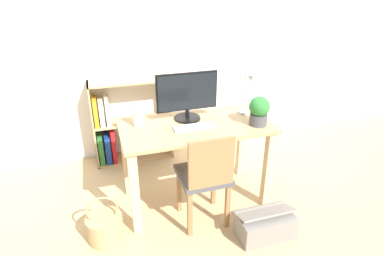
% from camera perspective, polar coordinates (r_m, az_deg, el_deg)
% --- Properties ---
extents(ground_plane, '(10.00, 10.00, 0.00)m').
position_cam_1_polar(ground_plane, '(3.14, 0.56, -12.29)').
color(ground_plane, tan).
extents(wall_back, '(8.00, 0.05, 2.60)m').
position_cam_1_polar(wall_back, '(3.61, -4.95, 15.40)').
color(wall_back, white).
rests_on(wall_back, ground_plane).
extents(desk, '(1.28, 0.65, 0.77)m').
position_cam_1_polar(desk, '(2.81, 0.61, -2.29)').
color(desk, tan).
rests_on(desk, ground_plane).
extents(monitor, '(0.54, 0.23, 0.42)m').
position_cam_1_polar(monitor, '(2.77, -0.88, 5.97)').
color(monitor, black).
rests_on(monitor, desk).
extents(keyboard, '(0.36, 0.12, 0.02)m').
position_cam_1_polar(keyboard, '(2.68, 0.50, 0.19)').
color(keyboard, '#B2B2B7').
rests_on(keyboard, desk).
extents(vase, '(0.09, 0.09, 0.22)m').
position_cam_1_polar(vase, '(2.72, -9.61, 2.28)').
color(vase, silver).
rests_on(vase, desk).
extents(desk_lamp, '(0.10, 0.19, 0.39)m').
position_cam_1_polar(desk_lamp, '(2.88, 9.86, 6.61)').
color(desk_lamp, '#B7B7BC').
rests_on(desk_lamp, desk).
extents(potted_plant, '(0.17, 0.17, 0.25)m').
position_cam_1_polar(potted_plant, '(2.75, 11.84, 3.09)').
color(potted_plant, '#4C4C51').
rests_on(potted_plant, desk).
extents(chair, '(0.40, 0.40, 0.87)m').
position_cam_1_polar(chair, '(2.59, 2.40, -8.43)').
color(chair, '#4C4C51').
rests_on(chair, ground_plane).
extents(bookshelf, '(0.86, 0.28, 0.94)m').
position_cam_1_polar(bookshelf, '(3.63, -12.88, 0.27)').
color(bookshelf, tan).
rests_on(bookshelf, ground_plane).
extents(basket, '(0.29, 0.29, 0.40)m').
position_cam_1_polar(basket, '(2.77, -15.25, -16.54)').
color(basket, tan).
rests_on(basket, ground_plane).
extents(storage_box, '(0.46, 0.29, 0.25)m').
position_cam_1_polar(storage_box, '(2.77, 12.89, -16.34)').
color(storage_box, gray).
rests_on(storage_box, ground_plane).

